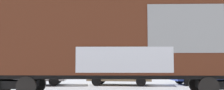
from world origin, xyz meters
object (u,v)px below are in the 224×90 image
object	(u,v)px
flagpole	(78,31)
parked_car_blue	(204,72)
parked_car_tan	(120,73)
freight_car	(117,36)
parked_car_silver	(34,72)

from	to	relation	value
flagpole	parked_car_blue	xyz separation A→B (m)	(9.89, -7.60, -3.94)
flagpole	parked_car_tan	bearing A→B (deg)	-63.36
freight_car	parked_car_tan	xyz separation A→B (m)	(0.33, 5.34, -1.98)
flagpole	parked_car_silver	bearing A→B (deg)	-103.99
flagpole	parked_car_tan	xyz separation A→B (m)	(3.93, -7.83, -3.98)
parked_car_silver	freight_car	bearing A→B (deg)	-43.37
parked_car_tan	parked_car_blue	bearing A→B (deg)	2.26
freight_car	parked_car_tan	bearing A→B (deg)	86.46
flagpole	parked_car_blue	world-z (taller)	flagpole
freight_car	flagpole	bearing A→B (deg)	105.28
freight_car	parked_car_blue	bearing A→B (deg)	41.56
parked_car_silver	flagpole	bearing A→B (deg)	76.01
freight_car	parked_car_tan	size ratio (longest dim) A/B	3.27
parked_car_blue	parked_car_silver	bearing A→B (deg)	-178.49
parked_car_silver	parked_car_blue	size ratio (longest dim) A/B	0.91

